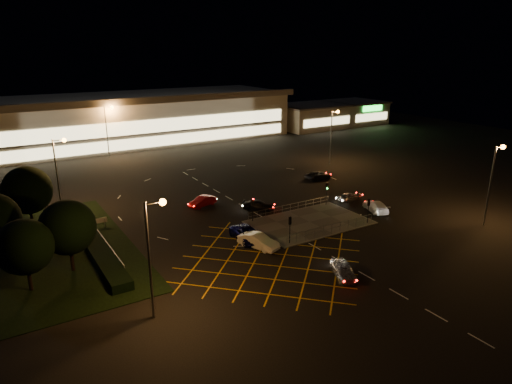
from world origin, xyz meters
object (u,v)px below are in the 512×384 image
car_near_silver (343,270)px  car_east_grey (318,175)px  signal_sw (290,224)px  car_approach_white (376,206)px  signal_nw (253,204)px  signal_se (369,206)px  car_far_dkgrey (259,205)px  car_queue_white (258,241)px  signal_ne (327,189)px  car_right_silver (349,197)px  car_circ_red (202,201)px  car_left_blue (248,234)px

car_near_silver → car_east_grey: car_near_silver is taller
signal_sw → car_approach_white: 16.49m
signal_sw → signal_nw: (0.00, 7.99, 0.00)m
signal_se → car_far_dkgrey: 14.63m
car_near_silver → car_queue_white: (-3.42, 9.95, 0.05)m
signal_ne → car_east_grey: 13.54m
car_right_silver → car_east_grey: 11.75m
car_near_silver → car_east_grey: bearing=79.0°
car_queue_white → car_circ_red: 15.81m
signal_sw → car_far_dkgrey: (3.04, 11.43, -1.74)m
car_approach_white → car_queue_white: bearing=24.9°
signal_se → car_left_blue: signal_se is taller
car_right_silver → car_approach_white: car_approach_white is taller
signal_sw → car_left_blue: size_ratio=0.57×
car_queue_white → car_approach_white: (19.68, 1.70, -0.07)m
signal_nw → car_left_blue: signal_nw is taller
signal_ne → signal_nw: bearing=180.0°
car_queue_white → car_east_grey: (23.11, 18.06, -0.15)m
car_queue_white → car_approach_white: 19.76m
car_queue_white → car_circ_red: bearing=65.6°
car_queue_white → car_left_blue: size_ratio=0.86×
car_right_silver → car_approach_white: size_ratio=0.74×
signal_ne → car_approach_white: (4.18, -5.30, -1.65)m
signal_ne → car_circ_red: (-14.82, 8.80, -1.67)m
signal_se → car_near_silver: size_ratio=0.73×
car_far_dkgrey → car_circ_red: (-5.86, 5.36, 0.06)m
car_circ_red → car_approach_white: (19.01, -14.10, 0.03)m
signal_nw → car_far_dkgrey: size_ratio=0.72×
signal_sw → car_queue_white: bearing=-15.8°
signal_sw → car_circ_red: (-2.82, 16.79, -1.67)m
car_near_silver → car_approach_white: bearing=59.7°
signal_ne → car_right_silver: signal_ne is taller
signal_sw → car_east_grey: size_ratio=0.69×
car_near_silver → signal_nw: bearing=113.8°
signal_ne → car_approach_white: 6.95m
car_right_silver → car_left_blue: bearing=98.5°
car_far_dkgrey → car_right_silver: (13.15, -3.63, -0.00)m
signal_sw → signal_ne: 14.41m
signal_nw → car_right_silver: (16.19, -0.18, -1.74)m
car_queue_white → car_right_silver: size_ratio=1.29×
signal_nw → car_queue_white: 7.98m
car_left_blue → signal_se: bearing=-8.4°
signal_ne → car_circ_red: 17.32m
signal_nw → car_near_silver: bearing=-90.3°
signal_nw → car_approach_white: (16.18, -5.30, -1.65)m
signal_se → car_left_blue: size_ratio=0.57×
signal_sw → car_left_blue: signal_sw is taller
car_far_dkgrey → car_left_blue: bearing=-176.5°
signal_se → car_near_silver: 15.13m
car_queue_white → car_left_blue: (0.00, 2.30, -0.02)m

